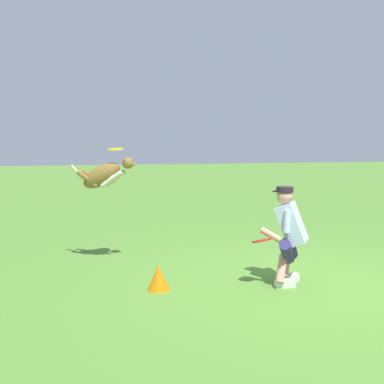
% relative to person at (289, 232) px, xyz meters
% --- Properties ---
extents(ground_plane, '(60.00, 60.00, 0.00)m').
position_rel_person_xyz_m(ground_plane, '(-0.32, 0.15, -0.70)').
color(ground_plane, '#578D33').
extents(person, '(0.71, 0.61, 1.29)m').
position_rel_person_xyz_m(person, '(0.00, 0.00, 0.00)').
color(person, silver).
rests_on(person, ground_plane).
extents(dog, '(1.00, 0.55, 0.58)m').
position_rel_person_xyz_m(dog, '(2.31, -1.55, 0.67)').
color(dog, olive).
extents(frisbee_flying, '(0.34, 0.34, 0.04)m').
position_rel_person_xyz_m(frisbee_flying, '(2.14, -1.45, 1.06)').
color(frisbee_flying, yellow).
extents(frisbee_held, '(0.30, 0.29, 0.11)m').
position_rel_person_xyz_m(frisbee_held, '(0.39, 0.02, -0.09)').
color(frisbee_held, red).
rests_on(frisbee_held, person).
extents(training_cone, '(0.28, 0.28, 0.32)m').
position_rel_person_xyz_m(training_cone, '(1.70, -0.15, -0.54)').
color(training_cone, orange).
rests_on(training_cone, ground_plane).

